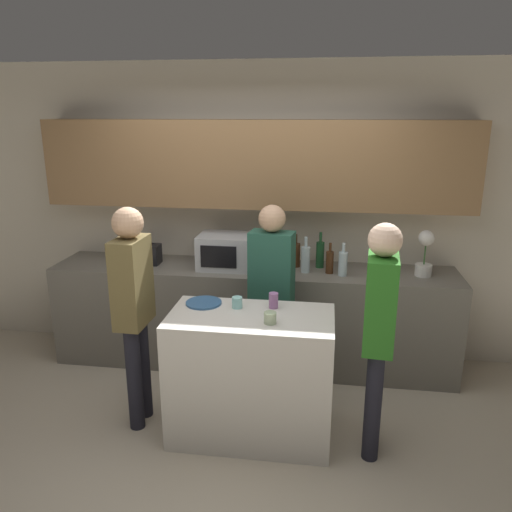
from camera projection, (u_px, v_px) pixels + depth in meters
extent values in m
plane|color=#BCAD93|center=(222.00, 458.00, 3.38)|extent=(14.00, 14.00, 0.00)
cube|color=beige|center=(258.00, 213.00, 4.66)|extent=(6.40, 0.08, 2.70)
cube|color=olive|center=(255.00, 164.00, 4.34)|extent=(3.74, 0.32, 0.75)
cube|color=#6B665B|center=(252.00, 316.00, 4.58)|extent=(3.60, 0.62, 0.92)
cube|color=beige|center=(251.00, 376.00, 3.54)|extent=(1.13, 0.60, 0.93)
cube|color=#B7BABC|center=(229.00, 251.00, 4.43)|extent=(0.52, 0.38, 0.30)
cube|color=black|center=(218.00, 257.00, 4.25)|extent=(0.31, 0.01, 0.19)
cube|color=black|center=(146.00, 254.00, 4.55)|extent=(0.26, 0.16, 0.18)
cube|color=black|center=(140.00, 244.00, 4.53)|extent=(0.02, 0.11, 0.01)
cube|color=black|center=(150.00, 245.00, 4.52)|extent=(0.02, 0.11, 0.01)
cylinder|color=silver|center=(423.00, 270.00, 4.23)|extent=(0.14, 0.14, 0.10)
cylinder|color=#38662D|center=(425.00, 254.00, 4.19)|extent=(0.01, 0.01, 0.18)
sphere|color=silver|center=(426.00, 238.00, 4.15)|extent=(0.13, 0.13, 0.13)
cylinder|color=#472814|center=(295.00, 255.00, 4.46)|extent=(0.08, 0.08, 0.21)
cylinder|color=#472814|center=(296.00, 239.00, 4.42)|extent=(0.03, 0.03, 0.08)
cylinder|color=silver|center=(305.00, 260.00, 4.30)|extent=(0.08, 0.08, 0.23)
cylinder|color=silver|center=(306.00, 242.00, 4.26)|extent=(0.03, 0.03, 0.09)
cylinder|color=#194723|center=(320.00, 255.00, 4.44)|extent=(0.07, 0.07, 0.23)
cylinder|color=#194723|center=(321.00, 237.00, 4.39)|extent=(0.03, 0.03, 0.09)
cylinder|color=#472814|center=(330.00, 262.00, 4.28)|extent=(0.07, 0.07, 0.19)
cylinder|color=#472814|center=(330.00, 247.00, 4.24)|extent=(0.02, 0.02, 0.08)
cylinder|color=silver|center=(343.00, 264.00, 4.22)|extent=(0.08, 0.08, 0.21)
cylinder|color=silver|center=(344.00, 248.00, 4.18)|extent=(0.03, 0.03, 0.08)
cylinder|color=#2D5684|center=(204.00, 303.00, 3.61)|extent=(0.26, 0.26, 0.01)
cylinder|color=#9A639A|center=(274.00, 300.00, 3.52)|extent=(0.07, 0.07, 0.11)
cylinder|color=#8FD3D0|center=(237.00, 302.00, 3.53)|extent=(0.07, 0.07, 0.08)
cylinder|color=#A0AE88|center=(270.00, 318.00, 3.27)|extent=(0.08, 0.08, 0.08)
cylinder|color=black|center=(143.00, 368.00, 3.77)|extent=(0.11, 0.11, 0.80)
cylinder|color=black|center=(134.00, 379.00, 3.62)|extent=(0.11, 0.11, 0.80)
cube|color=brown|center=(132.00, 282.00, 3.49)|extent=(0.20, 0.35, 0.63)
sphere|color=tan|center=(128.00, 223.00, 3.38)|extent=(0.22, 0.22, 0.22)
cylinder|color=black|center=(373.00, 407.00, 3.29)|extent=(0.11, 0.11, 0.78)
cylinder|color=black|center=(373.00, 394.00, 3.44)|extent=(0.11, 0.11, 0.78)
cube|color=#25671C|center=(380.00, 303.00, 3.17)|extent=(0.22, 0.36, 0.62)
sphere|color=beige|center=(385.00, 240.00, 3.05)|extent=(0.21, 0.21, 0.21)
cylinder|color=black|center=(280.00, 352.00, 4.06)|extent=(0.11, 0.11, 0.77)
cylinder|color=black|center=(261.00, 349.00, 4.10)|extent=(0.11, 0.11, 0.77)
cube|color=#235141|center=(272.00, 270.00, 3.89)|extent=(0.36, 0.24, 0.61)
sphere|color=tan|center=(272.00, 219.00, 3.77)|extent=(0.21, 0.21, 0.21)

